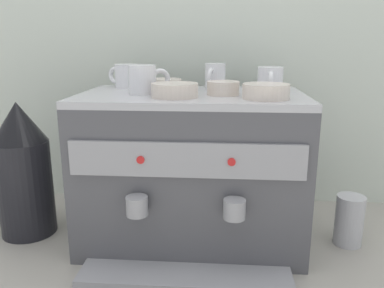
# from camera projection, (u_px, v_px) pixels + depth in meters

# --- Properties ---
(ground_plane) EXTENTS (4.00, 4.00, 0.00)m
(ground_plane) POSITION_uv_depth(u_px,v_px,m) (192.00, 236.00, 1.25)
(ground_plane) COLOR #9E998E
(tiled_backsplash_wall) EXTENTS (2.80, 0.03, 1.17)m
(tiled_backsplash_wall) POSITION_uv_depth(u_px,v_px,m) (199.00, 46.00, 1.42)
(tiled_backsplash_wall) COLOR silver
(tiled_backsplash_wall) RESTS_ON ground_plane
(espresso_machine) EXTENTS (0.65, 0.50, 0.46)m
(espresso_machine) POSITION_uv_depth(u_px,v_px,m) (192.00, 169.00, 1.19)
(espresso_machine) COLOR #4C4C51
(espresso_machine) RESTS_ON ground_plane
(ceramic_cup_0) EXTENTS (0.12, 0.08, 0.08)m
(ceramic_cup_0) POSITION_uv_depth(u_px,v_px,m) (144.00, 79.00, 1.11)
(ceramic_cup_0) COLOR white
(ceramic_cup_0) RESTS_ON espresso_machine
(ceramic_cup_1) EXTENTS (0.11, 0.08, 0.07)m
(ceramic_cup_1) POSITION_uv_depth(u_px,v_px,m) (126.00, 76.00, 1.26)
(ceramic_cup_1) COLOR white
(ceramic_cup_1) RESTS_ON espresso_machine
(ceramic_cup_2) EXTENTS (0.06, 0.10, 0.08)m
(ceramic_cup_2) POSITION_uv_depth(u_px,v_px,m) (215.00, 76.00, 1.23)
(ceramic_cup_2) COLOR white
(ceramic_cup_2) RESTS_ON espresso_machine
(ceramic_cup_3) EXTENTS (0.08, 0.12, 0.07)m
(ceramic_cup_3) POSITION_uv_depth(u_px,v_px,m) (270.00, 79.00, 1.20)
(ceramic_cup_3) COLOR white
(ceramic_cup_3) RESTS_ON espresso_machine
(ceramic_bowl_0) EXTENTS (0.09, 0.09, 0.04)m
(ceramic_bowl_0) POSITION_uv_depth(u_px,v_px,m) (223.00, 88.00, 1.09)
(ceramic_bowl_0) COLOR beige
(ceramic_bowl_0) RESTS_ON espresso_machine
(ceramic_bowl_1) EXTENTS (0.13, 0.13, 0.04)m
(ceramic_bowl_1) POSITION_uv_depth(u_px,v_px,m) (175.00, 90.00, 1.05)
(ceramic_bowl_1) COLOR beige
(ceramic_bowl_1) RESTS_ON espresso_machine
(ceramic_bowl_2) EXTENTS (0.10, 0.10, 0.03)m
(ceramic_bowl_2) POSITION_uv_depth(u_px,v_px,m) (165.00, 84.00, 1.23)
(ceramic_bowl_2) COLOR beige
(ceramic_bowl_2) RESTS_ON espresso_machine
(ceramic_bowl_3) EXTENTS (0.12, 0.12, 0.04)m
(ceramic_bowl_3) POSITION_uv_depth(u_px,v_px,m) (266.00, 92.00, 1.02)
(ceramic_bowl_3) COLOR beige
(ceramic_bowl_3) RESTS_ON espresso_machine
(coffee_grinder) EXTENTS (0.17, 0.17, 0.43)m
(coffee_grinder) POSITION_uv_depth(u_px,v_px,m) (23.00, 170.00, 1.22)
(coffee_grinder) COLOR black
(coffee_grinder) RESTS_ON ground_plane
(milk_pitcher) EXTENTS (0.08, 0.08, 0.15)m
(milk_pitcher) POSITION_uv_depth(u_px,v_px,m) (349.00, 220.00, 1.18)
(milk_pitcher) COLOR #B7B7BC
(milk_pitcher) RESTS_ON ground_plane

